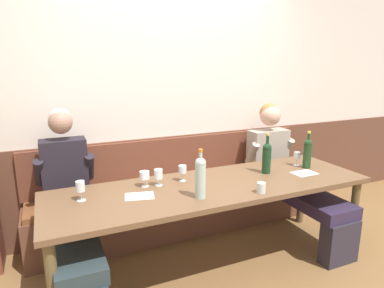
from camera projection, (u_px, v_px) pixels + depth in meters
The scene contains 18 objects.
ground_plane at pixel (220, 276), 2.74m from camera, with size 6.80×6.80×0.02m, color brown.
room_wall_back at pixel (171, 91), 3.37m from camera, with size 6.80×0.08×2.80m, color silver.
wood_wainscot_panel at pixel (174, 180), 3.54m from camera, with size 6.80×0.03×0.95m, color brown.
wall_bench at pixel (182, 205), 3.40m from camera, with size 2.92×0.42×0.94m.
dining_table at pixel (213, 193), 2.72m from camera, with size 2.62×0.80×0.73m.
person_center_left_seat at pixel (70, 203), 2.58m from camera, with size 0.47×1.23×1.32m.
person_left_seat at pixel (288, 171), 3.40m from camera, with size 0.54×1.24×1.26m.
wine_bottle_green_tall at pixel (267, 157), 2.95m from camera, with size 0.08×0.08×0.36m.
wine_bottle_amber_mid at pixel (200, 176), 2.40m from camera, with size 0.08×0.08×0.36m.
wine_bottle_clear_water at pixel (307, 152), 3.10m from camera, with size 0.07×0.07×0.35m.
wine_glass_mid_right at pixel (158, 174), 2.65m from camera, with size 0.07×0.07×0.14m.
wine_glass_mid_left at pixel (145, 176), 2.63m from camera, with size 0.08×0.08×0.13m.
wine_glass_near_bucket at pixel (182, 170), 2.76m from camera, with size 0.07×0.07×0.13m.
wine_glass_center_rear at pixel (80, 188), 2.36m from camera, with size 0.06×0.06×0.15m.
wine_glass_by_bottle at pixel (297, 156), 3.17m from camera, with size 0.06×0.06×0.13m.
water_tumbler_center at pixel (261, 188), 2.52m from camera, with size 0.07×0.07×0.08m, color silver.
tasting_sheet_left_guest at pixel (304, 173), 2.97m from camera, with size 0.21×0.15×0.00m, color white.
tasting_sheet_right_guest at pixel (139, 196), 2.46m from camera, with size 0.21×0.15×0.00m, color white.
Camera 1 is at (-1.19, -2.11, 1.69)m, focal length 31.42 mm.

